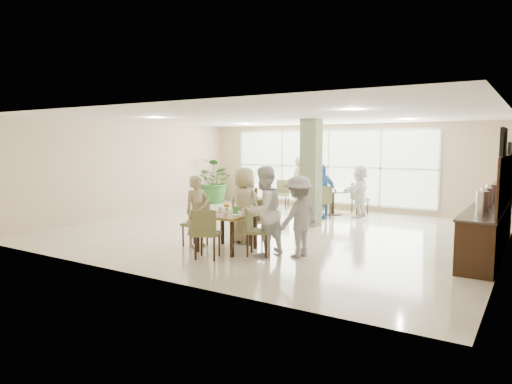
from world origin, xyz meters
The scene contains 23 objects.
ground centered at (0.00, 0.00, 0.00)m, with size 10.00×10.00×0.00m, color beige.
room_shell centered at (0.00, 0.00, 1.70)m, with size 10.00×10.00×10.00m.
window_bank centered at (-0.50, 4.46, 1.40)m, with size 7.00×0.04×7.00m.
column centered at (0.40, 1.20, 1.40)m, with size 0.45×0.45×2.80m, color #66714E.
main_table centered at (0.17, -2.27, 0.66)m, with size 1.00×1.00×0.75m.
round_table_left centered at (-2.58, 3.24, 0.58)m, with size 1.15×1.15×0.75m.
round_table_right centered at (0.14, 3.34, 0.59)m, with size 1.18×1.18×0.75m.
chairs_main_table centered at (0.20, -2.27, 0.47)m, with size 2.08×2.10×0.95m.
chairs_table_left centered at (-2.58, 3.27, 0.47)m, with size 2.02×1.78×0.95m.
chairs_table_right centered at (0.13, 3.33, 0.47)m, with size 1.98×2.01×0.95m.
tabletop_clutter centered at (0.20, -2.28, 0.81)m, with size 0.72×0.71×0.21m.
buffet_counter centered at (4.70, 0.51, 0.55)m, with size 0.64×4.70×1.95m.
wall_tv centered at (4.94, -0.60, 2.15)m, with size 0.06×1.00×0.58m.
framed_art_a centered at (4.95, 1.00, 1.85)m, with size 0.05×0.55×0.70m.
framed_art_b centered at (4.95, 1.80, 1.85)m, with size 0.05×0.55×0.70m.
potted_plant centered at (-4.57, 3.64, 0.81)m, with size 1.46×1.46×1.62m, color #2C5F26.
teen_left centered at (-0.52, -2.36, 0.75)m, with size 0.55×0.36×1.51m, color tan.
teen_far centered at (0.09, -1.51, 0.83)m, with size 0.81×0.44×1.66m, color tan.
teen_right centered at (1.02, -2.22, 0.87)m, with size 0.84×0.66×1.74m, color white.
teen_standing centered at (1.64, -1.97, 0.78)m, with size 1.01×0.58×1.56m, color #969698.
adult_a centered at (0.14, 2.49, 0.79)m, with size 0.92×0.53×1.58m, color #3D76B8.
adult_b centered at (1.03, 3.23, 0.78)m, with size 1.44×0.62×1.55m, color white.
adult_standing centered at (-1.27, 3.91, 0.87)m, with size 0.63×0.41×1.73m, color tan.
Camera 1 is at (5.52, -9.69, 2.16)m, focal length 32.00 mm.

